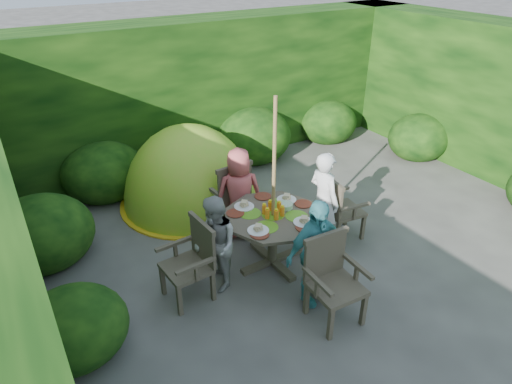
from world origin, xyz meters
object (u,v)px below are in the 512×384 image
garden_chair_back (229,193)px  child_front (315,253)px  garden_chair_front (332,278)px  garden_chair_left (192,260)px  patio_table (273,223)px  dome_tent (192,202)px  parasol_pole (274,187)px  garden_chair_right (339,207)px  child_right (324,200)px  child_back (239,194)px  child_left (215,244)px

garden_chair_back → child_front: (0.05, -1.89, 0.13)m
garden_chair_front → garden_chair_left: bearing=139.1°
child_front → garden_chair_front: bearing=-89.7°
patio_table → garden_chair_front: 1.10m
garden_chair_left → garden_chair_front: 1.56m
patio_table → child_front: (0.02, -0.80, 0.04)m
garden_chair_back → dome_tent: (-0.21, 0.88, -0.52)m
parasol_pole → garden_chair_right: size_ratio=2.50×
garden_chair_back → child_right: child_right is taller
garden_chair_left → dome_tent: size_ratio=0.36×
patio_table → child_back: 0.80m
patio_table → garden_chair_left: size_ratio=1.40×
garden_chair_back → child_left: bearing=50.7°
garden_chair_back → child_back: bearing=86.1°
garden_chair_left → dome_tent: bearing=152.6°
garden_chair_right → child_back: (-1.12, 0.76, 0.17)m
child_front → dome_tent: bearing=93.0°
garden_chair_right → dome_tent: (-1.34, 1.94, -0.47)m
garden_chair_back → child_left: size_ratio=0.82×
child_left → garden_chair_right: bearing=99.9°
garden_chair_back → dome_tent: 1.05m
dome_tent → child_left: bearing=-106.3°
child_left → child_front: size_ratio=0.91×
child_front → child_back: bearing=89.2°
garden_chair_back → garden_chair_left: bearing=41.7°
garden_chair_back → dome_tent: size_ratio=0.38×
garden_chair_back → child_front: bearing=86.9°
patio_table → garden_chair_right: 1.11m
garden_chair_right → parasol_pole: bearing=98.9°
child_front → dome_tent: 2.86m
patio_table → parasol_pole: parasol_pole is taller
child_right → child_back: 1.13m
child_left → patio_table: bearing=99.7°
garden_chair_left → garden_chair_back: (1.07, 1.12, 0.03)m
child_front → patio_table: bearing=88.9°
parasol_pole → garden_chair_right: (1.10, 0.04, -0.63)m
patio_table → child_back: (-0.03, 0.80, 0.04)m
garden_chair_right → child_left: (-1.90, -0.06, 0.12)m
garden_chair_left → child_right: (1.90, 0.05, 0.19)m
child_front → dome_tent: child_front is taller
garden_chair_back → garden_chair_front: bearing=87.0°
patio_table → parasol_pole: 0.49m
garden_chair_right → child_back: child_back is taller
child_left → child_back: (0.78, 0.82, 0.05)m
dome_tent → parasol_pole: bearing=-83.8°
garden_chair_front → child_left: size_ratio=0.79×
child_right → dome_tent: size_ratio=0.53×
parasol_pole → dome_tent: parasol_pole is taller
garden_chair_right → garden_chair_back: bearing=53.7°
dome_tent → patio_table: bearing=-83.6°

